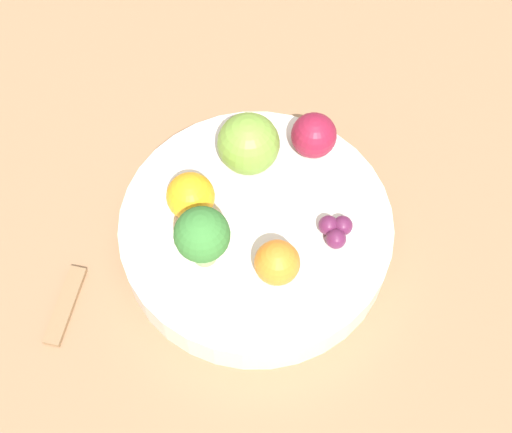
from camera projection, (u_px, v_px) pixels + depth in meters
The scene contains 10 objects.
ground_plane at pixel (256, 251), 0.73m from camera, with size 6.00×6.00×0.00m, color gray.
table_surface at pixel (256, 247), 0.72m from camera, with size 1.20×1.20×0.02m.
bowl at pixel (256, 232), 0.69m from camera, with size 0.26×0.26×0.04m.
broccoli at pixel (202, 236), 0.62m from camera, with size 0.05×0.05×0.07m.
apple_red at pixel (314, 135), 0.69m from camera, with size 0.05×0.05×0.05m.
apple_green at pixel (250, 144), 0.68m from camera, with size 0.06×0.06×0.06m.
orange_front at pixel (277, 263), 0.63m from camera, with size 0.04×0.04×0.04m.
orange_back at pixel (191, 196), 0.66m from camera, with size 0.05×0.05×0.05m.
grape_cluster at pixel (336, 230), 0.66m from camera, with size 0.03×0.03×0.02m.
spoon at pixel (65, 305), 0.67m from camera, with size 0.08×0.04×0.01m.
Camera 1 is at (0.32, -0.03, 0.65)m, focal length 50.00 mm.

